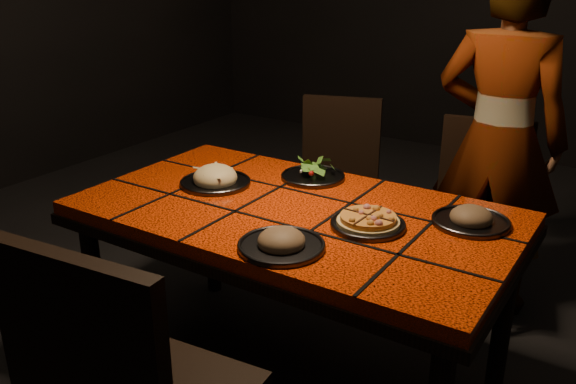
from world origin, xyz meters
The scene contains 9 objects.
dining_table centered at (0.00, 0.00, 0.67)m, with size 1.62×0.92×0.75m.
chair_far_left centered at (-0.33, 0.96, 0.53)m, with size 0.53×0.53×0.93m.
chair_far_right centered at (0.43, 0.95, 0.53)m, with size 0.49×0.49×0.92m.
diner centered at (0.47, 1.03, 0.83)m, with size 0.60×0.40×1.66m, color brown.
plate_pizza centered at (0.31, -0.01, 0.77)m, with size 0.26×0.26×0.04m.
plate_pasta centered at (-0.40, 0.03, 0.77)m, with size 0.29×0.29×0.09m.
plate_salad centered at (-0.10, 0.31, 0.78)m, with size 0.27×0.27×0.07m.
plate_mushroom_a centered at (0.15, -0.31, 0.77)m, with size 0.28×0.28×0.09m.
plate_mushroom_b centered at (0.60, 0.20, 0.77)m, with size 0.27×0.27×0.09m.
Camera 1 is at (1.11, -1.76, 1.62)m, focal length 38.00 mm.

